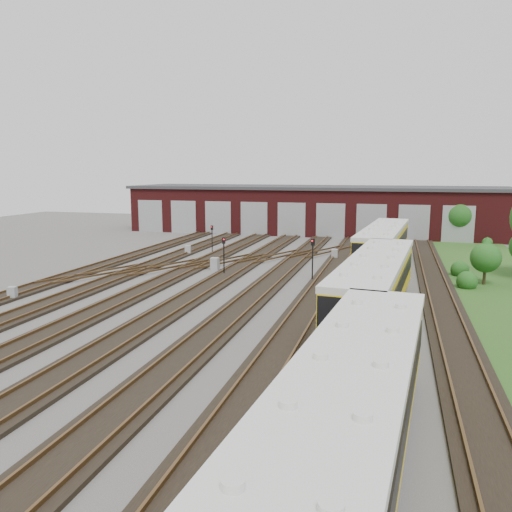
# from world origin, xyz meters

# --- Properties ---
(ground) EXTENTS (120.00, 120.00, 0.00)m
(ground) POSITION_xyz_m (0.00, 0.00, 0.00)
(ground) COLOR #43413E
(ground) RESTS_ON ground
(track_network) EXTENTS (30.40, 70.00, 0.33)m
(track_network) POSITION_xyz_m (-0.17, 0.59, 0.11)
(track_network) COLOR black
(track_network) RESTS_ON ground
(maintenance_shed) EXTENTS (51.00, 12.50, 6.35)m
(maintenance_shed) POSITION_xyz_m (-0.01, 39.97, 3.20)
(maintenance_shed) COLOR #4C1314
(maintenance_shed) RESTS_ON ground
(grass_verge) EXTENTS (8.00, 55.00, 0.05)m
(grass_verge) POSITION_xyz_m (19.00, 10.00, 0.03)
(grass_verge) COLOR #1D4A18
(grass_verge) RESTS_ON ground
(metro_train) EXTENTS (4.31, 48.35, 3.34)m
(metro_train) POSITION_xyz_m (10.00, -0.61, 2.04)
(metro_train) COLOR black
(metro_train) RESTS_ON ground
(signal_mast_0) EXTENTS (0.30, 0.29, 3.10)m
(signal_mast_0) POSITION_xyz_m (-2.41, 9.06, 2.00)
(signal_mast_0) COLOR black
(signal_mast_0) RESTS_ON ground
(signal_mast_1) EXTENTS (0.24, 0.23, 2.77)m
(signal_mast_1) POSITION_xyz_m (-7.58, 20.00, 1.78)
(signal_mast_1) COLOR black
(signal_mast_1) RESTS_ON ground
(signal_mast_2) EXTENTS (0.30, 0.29, 3.32)m
(signal_mast_2) POSITION_xyz_m (4.92, 8.68, 2.12)
(signal_mast_2) COLOR black
(signal_mast_2) RESTS_ON ground
(signal_mast_3) EXTENTS (0.26, 0.25, 2.63)m
(signal_mast_3) POSITION_xyz_m (8.19, 3.85, 1.69)
(signal_mast_3) COLOR black
(signal_mast_3) RESTS_ON ground
(relay_cabinet_0) EXTENTS (0.62, 0.55, 0.88)m
(relay_cabinet_0) POSITION_xyz_m (-13.23, -2.24, 0.44)
(relay_cabinet_0) COLOR #949798
(relay_cabinet_0) RESTS_ON ground
(relay_cabinet_1) EXTENTS (0.64, 0.56, 0.92)m
(relay_cabinet_1) POSITION_xyz_m (-9.28, 17.55, 0.46)
(relay_cabinet_1) COLOR #949798
(relay_cabinet_1) RESTS_ON ground
(relay_cabinet_2) EXTENTS (0.66, 0.56, 1.10)m
(relay_cabinet_2) POSITION_xyz_m (-3.81, 10.68, 0.55)
(relay_cabinet_2) COLOR #949798
(relay_cabinet_2) RESTS_ON ground
(relay_cabinet_3) EXTENTS (0.63, 0.54, 0.97)m
(relay_cabinet_3) POSITION_xyz_m (5.38, 18.94, 0.49)
(relay_cabinet_3) COLOR #949798
(relay_cabinet_3) RESTS_ON ground
(relay_cabinet_4) EXTENTS (0.70, 0.62, 1.02)m
(relay_cabinet_4) POSITION_xyz_m (8.85, 8.46, 0.51)
(relay_cabinet_4) COLOR #949798
(relay_cabinet_4) RESTS_ON ground
(tree_0) EXTENTS (3.39, 3.39, 5.61)m
(tree_0) POSITION_xyz_m (18.14, 35.00, 3.61)
(tree_0) COLOR #382C19
(tree_0) RESTS_ON ground
(tree_3) EXTENTS (2.20, 2.20, 3.65)m
(tree_3) POSITION_xyz_m (17.46, 10.88, 2.34)
(tree_3) COLOR #382C19
(tree_3) RESTS_ON ground
(bush_0) EXTENTS (1.48, 1.48, 1.48)m
(bush_0) POSITION_xyz_m (16.09, 9.41, 0.74)
(bush_0) COLOR #154A15
(bush_0) RESTS_ON ground
(bush_1) EXTENTS (1.45, 1.45, 1.45)m
(bush_1) POSITION_xyz_m (16.10, 13.91, 0.72)
(bush_1) COLOR #154A15
(bush_1) RESTS_ON ground
(bush_2) EXTENTS (1.15, 1.15, 1.15)m
(bush_2) POSITION_xyz_m (21.02, 32.26, 0.58)
(bush_2) COLOR #154A15
(bush_2) RESTS_ON ground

